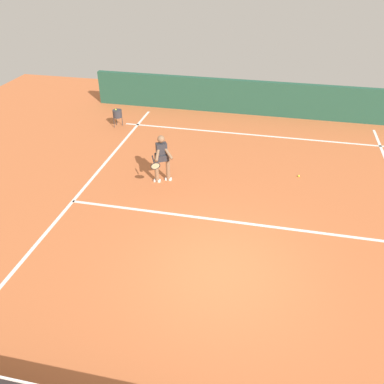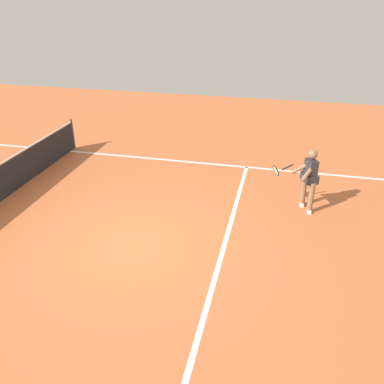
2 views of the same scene
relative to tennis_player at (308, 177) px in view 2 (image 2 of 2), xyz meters
The scene contains 4 objects.
ground_plane 4.40m from the tennis_player, 124.43° to the left, with size 26.54×26.54×0.00m, color #C66638.
service_line_marking 3.07m from the tennis_player, 145.82° to the left, with size 9.37×0.10×0.01m, color white.
sideline_right_marking 4.29m from the tennis_player, 57.72° to the left, with size 0.10×18.41×0.01m, color white.
tennis_player is the anchor object (origin of this frame).
Camera 2 is at (-6.64, -2.86, 4.88)m, focal length 37.80 mm.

